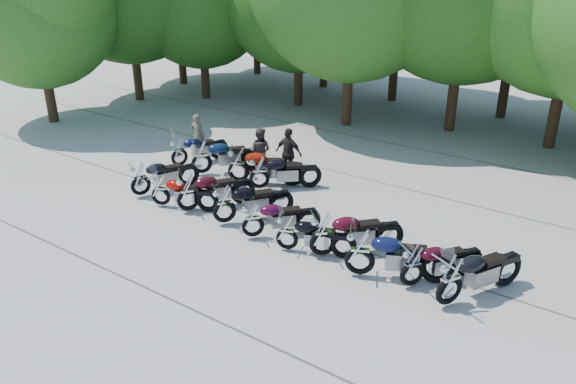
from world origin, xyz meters
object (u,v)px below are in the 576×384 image
Objects in this scene: motorcycle_7 at (360,251)px; rider_1 at (260,151)px; motorcycle_10 at (179,151)px; motorcycle_12 at (238,163)px; rider_2 at (289,153)px; motorcycle_1 at (160,189)px; motorcycle_6 at (323,233)px; motorcycle_3 at (224,203)px; motorcycle_5 at (287,231)px; motorcycle_2 at (188,192)px; motorcycle_13 at (259,171)px; rider_0 at (198,135)px; motorcycle_9 at (450,279)px; motorcycle_4 at (253,218)px; motorcycle_8 at (413,264)px; motorcycle_0 at (140,178)px; motorcycle_11 at (201,156)px.

rider_1 is (-6.06, 3.96, 0.13)m from motorcycle_7.
motorcycle_10 is 0.88× the size of motorcycle_12.
rider_2 reaches higher than motorcycle_7.
motorcycle_6 is (5.71, 0.22, 0.10)m from motorcycle_1.
motorcycle_10 is at bearing 13.59° from motorcycle_1.
motorcycle_3 is 1.15× the size of motorcycle_5.
motorcycle_2 is 3.71m from rider_1.
motorcycle_6 is 8.07m from motorcycle_10.
motorcycle_13 is at bearing 35.69° from motorcycle_7.
motorcycle_5 is at bearing 140.40° from rider_0.
motorcycle_4 is at bearing 26.74° from motorcycle_9.
rider_2 is (-3.84, 4.01, 0.19)m from motorcycle_6.
rider_1 reaches higher than motorcycle_8.
motorcycle_5 is at bearing 122.90° from rider_2.
motorcycle_0 is 0.93× the size of motorcycle_6.
motorcycle_11 reaches higher than motorcycle_9.
rider_0 is (-1.52, 1.46, 0.10)m from motorcycle_11.
motorcycle_0 is 6.79m from motorcycle_6.
rider_1 reaches higher than motorcycle_9.
motorcycle_2 is at bearing 76.15° from rider_2.
motorcycle_4 is 0.98× the size of motorcycle_10.
motorcycle_6 is at bearing 132.50° from rider_2.
motorcycle_10 is 3.66m from motorcycle_13.
motorcycle_0 is 3.81m from motorcycle_13.
motorcycle_8 is 0.94× the size of motorcycle_13.
motorcycle_10 is at bearing 46.35° from motorcycle_5.
rider_2 is (2.95, 4.07, 0.24)m from motorcycle_0.
motorcycle_7 is 6.78m from motorcycle_12.
motorcycle_0 reaches higher than motorcycle_4.
motorcycle_11 is 1.42× the size of rider_2.
motorcycle_3 is (2.40, 0.21, 0.08)m from motorcycle_1.
motorcycle_1 is 6.92m from motorcycle_7.
motorcycle_4 is 1.23× the size of rider_2.
motorcycle_6 is at bearing -175.70° from motorcycle_10.
motorcycle_7 is at bearing -139.68° from motorcycle_4.
motorcycle_5 is at bearing 40.59° from motorcycle_8.
motorcycle_1 is 0.88× the size of motorcycle_2.
motorcycle_5 is 2.17m from motorcycle_7.
motorcycle_11 is at bearing 49.27° from motorcycle_13.
rider_0 is 4.15m from rider_2.
motorcycle_3 is 0.95× the size of motorcycle_11.
motorcycle_7 is at bearing 27.80° from motorcycle_9.
motorcycle_8 is (7.19, 0.02, -0.05)m from motorcycle_2.
motorcycle_4 is at bearing -151.12° from motorcycle_2.
motorcycle_5 is 0.93× the size of motorcycle_10.
motorcycle_0 is at bearing 131.19° from motorcycle_10.
motorcycle_9 is at bearing 138.21° from rider_1.
motorcycle_2 is 3.80m from motorcycle_5.
motorcycle_4 is 4.57m from motorcycle_8.
motorcycle_2 is at bearing 36.98° from motorcycle_4.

